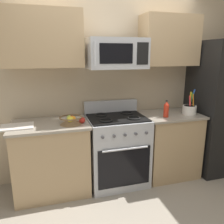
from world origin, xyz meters
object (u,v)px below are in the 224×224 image
(microwave, at_px, (117,54))
(apple_loose, at_px, (82,120))
(range_oven, at_px, (117,149))
(refrigerator, at_px, (220,108))
(utensil_crock, at_px, (189,109))
(cutting_board, at_px, (17,127))
(fruit_basket, at_px, (71,120))
(bottle_hot_sauce, at_px, (166,109))

(microwave, xyz_separation_m, apple_loose, (-0.47, -0.13, -0.78))
(range_oven, distance_m, refrigerator, 1.67)
(utensil_crock, bearing_deg, cutting_board, 179.17)
(range_oven, height_order, apple_loose, range_oven)
(refrigerator, height_order, cutting_board, refrigerator)
(fruit_basket, xyz_separation_m, bottle_hot_sauce, (1.24, -0.02, 0.05))
(utensil_crock, xyz_separation_m, apple_loose, (-1.49, -0.02, -0.03))
(microwave, relative_size, utensil_crock, 2.09)
(range_oven, relative_size, fruit_basket, 4.10)
(microwave, xyz_separation_m, utensil_crock, (1.02, -0.11, -0.74))
(utensil_crock, height_order, bottle_hot_sauce, utensil_crock)
(apple_loose, height_order, bottle_hot_sauce, bottle_hot_sauce)
(microwave, xyz_separation_m, fruit_basket, (-0.60, -0.13, -0.76))
(microwave, distance_m, utensil_crock, 1.27)
(range_oven, distance_m, fruit_basket, 0.78)
(utensil_crock, xyz_separation_m, bottle_hot_sauce, (-0.38, -0.04, 0.03))
(range_oven, height_order, microwave, microwave)
(refrigerator, bearing_deg, bottle_hot_sauce, -173.40)
(refrigerator, xyz_separation_m, apple_loose, (-2.07, -0.08, -0.00))
(apple_loose, height_order, cutting_board, apple_loose)
(range_oven, bearing_deg, apple_loose, -167.76)
(refrigerator, height_order, fruit_basket, refrigerator)
(microwave, relative_size, apple_loose, 9.46)
(apple_loose, bearing_deg, cutting_board, 176.16)
(range_oven, relative_size, apple_loose, 14.38)
(utensil_crock, relative_size, cutting_board, 0.94)
(refrigerator, relative_size, bottle_hot_sauce, 8.43)
(range_oven, relative_size, bottle_hot_sauce, 4.84)
(refrigerator, relative_size, cutting_board, 5.19)
(refrigerator, xyz_separation_m, utensil_crock, (-0.58, -0.07, 0.03))
(refrigerator, distance_m, cutting_board, 2.81)
(fruit_basket, relative_size, bottle_hot_sauce, 1.18)
(range_oven, relative_size, refrigerator, 0.57)
(apple_loose, distance_m, cutting_board, 0.74)
(microwave, height_order, utensil_crock, microwave)
(refrigerator, relative_size, apple_loose, 25.03)
(microwave, bearing_deg, utensil_crock, -6.25)
(range_oven, xyz_separation_m, fruit_basket, (-0.60, -0.10, 0.49))
(range_oven, bearing_deg, cutting_board, -177.53)
(refrigerator, bearing_deg, range_oven, 179.38)
(utensil_crock, distance_m, cutting_board, 2.24)
(utensil_crock, bearing_deg, bottle_hot_sauce, -173.51)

